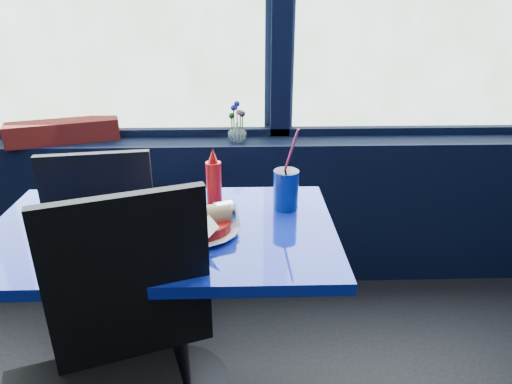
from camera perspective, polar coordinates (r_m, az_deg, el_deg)
name	(u,v)px	position (r m, az deg, el deg)	size (l,w,h in m)	color
window_sill	(137,210)	(2.59, -14.60, -2.18)	(5.00, 0.26, 0.80)	black
near_table	(166,272)	(1.71, -11.21, -9.82)	(1.20, 0.70, 0.75)	black
chair_near_front	(111,365)	(1.35, -17.68, -19.95)	(0.59, 0.59, 1.03)	black
chair_near_back	(118,235)	(2.04, -16.89, -5.13)	(0.49, 0.49, 0.96)	black
planter_box	(63,131)	(2.51, -22.93, 6.99)	(0.54, 0.13, 0.11)	maroon
flower_vase	(237,130)	(2.32, -2.36, 7.77)	(0.12, 0.12, 0.21)	silver
food_basket	(195,224)	(1.54, -7.63, -4.03)	(0.28, 0.28, 0.10)	#B10E0B
ketchup_bottle	(214,180)	(1.73, -5.30, 1.56)	(0.06, 0.06, 0.22)	#B10E0B
soda_cup	(286,189)	(1.70, 3.76, 0.43)	(0.09, 0.09, 0.32)	navy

